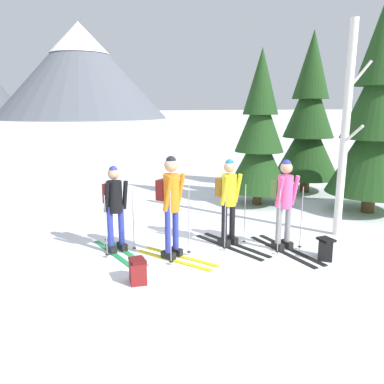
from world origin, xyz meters
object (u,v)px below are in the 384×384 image
(skier_in_black, at_px, (115,205))
(skier_in_orange, at_px, (171,201))
(birch_tree_tall, at_px, (345,131))
(pine_tree_near, at_px, (259,136))
(backpack_on_snow_beside, at_px, (138,271))
(skier_in_yellow, at_px, (228,198))
(pine_tree_far, at_px, (377,116))
(backpack_on_snow_front, at_px, (325,249))
(skier_in_pink, at_px, (284,200))
(pine_tree_mid, at_px, (309,121))

(skier_in_black, bearing_deg, skier_in_orange, -40.37)
(skier_in_black, relative_size, birch_tree_tall, 0.39)
(pine_tree_near, distance_m, backpack_on_snow_beside, 5.75)
(skier_in_yellow, height_order, pine_tree_far, pine_tree_far)
(skier_in_yellow, height_order, backpack_on_snow_front, skier_in_yellow)
(backpack_on_snow_front, distance_m, backpack_on_snow_beside, 3.34)
(pine_tree_far, height_order, backpack_on_snow_beside, pine_tree_far)
(skier_in_black, bearing_deg, backpack_on_snow_front, -29.63)
(skier_in_black, relative_size, skier_in_yellow, 0.96)
(pine_tree_far, height_order, backpack_on_snow_front, pine_tree_far)
(pine_tree_far, relative_size, backpack_on_snow_beside, 13.92)
(skier_in_orange, bearing_deg, skier_in_pink, -12.46)
(skier_in_black, height_order, pine_tree_far, pine_tree_far)
(skier_in_pink, distance_m, backpack_on_snow_front, 1.13)
(pine_tree_near, distance_m, birch_tree_tall, 2.87)
(skier_in_orange, xyz_separation_m, birch_tree_tall, (3.65, -0.25, 1.11))
(skier_in_pink, bearing_deg, birch_tree_tall, 7.52)
(pine_tree_mid, bearing_deg, pine_tree_far, -92.88)
(skier_in_orange, bearing_deg, backpack_on_snow_beside, -139.70)
(pine_tree_far, xyz_separation_m, birch_tree_tall, (-2.02, -1.01, -0.26))
(skier_in_pink, relative_size, birch_tree_tall, 0.42)
(skier_in_orange, xyz_separation_m, skier_in_yellow, (1.23, 0.16, -0.10))
(skier_in_black, height_order, backpack_on_snow_front, skier_in_black)
(skier_in_pink, relative_size, pine_tree_far, 0.34)
(pine_tree_near, bearing_deg, backpack_on_snow_front, -105.86)
(skier_in_orange, height_order, pine_tree_far, pine_tree_far)
(skier_in_orange, xyz_separation_m, pine_tree_far, (5.68, 0.76, 1.37))
(pine_tree_mid, bearing_deg, pine_tree_near, -162.24)
(birch_tree_tall, height_order, backpack_on_snow_beside, birch_tree_tall)
(skier_in_black, relative_size, pine_tree_mid, 0.35)
(skier_in_pink, height_order, backpack_on_snow_front, skier_in_pink)
(pine_tree_far, bearing_deg, skier_in_orange, -172.42)
(skier_in_pink, height_order, backpack_on_snow_beside, skier_in_pink)
(skier_in_black, bearing_deg, pine_tree_mid, 21.53)
(skier_in_yellow, bearing_deg, skier_in_black, 165.07)
(pine_tree_mid, relative_size, backpack_on_snow_front, 12.17)
(skier_in_orange, bearing_deg, birch_tree_tall, -3.90)
(birch_tree_tall, bearing_deg, skier_in_yellow, 170.47)
(pine_tree_near, xyz_separation_m, backpack_on_snow_beside, (-4.38, -3.31, -1.70))
(pine_tree_near, distance_m, backpack_on_snow_front, 4.28)
(birch_tree_tall, bearing_deg, pine_tree_near, 92.19)
(skier_in_orange, height_order, backpack_on_snow_beside, skier_in_orange)
(pine_tree_far, relative_size, birch_tree_tall, 1.23)
(skier_in_orange, relative_size, pine_tree_far, 0.35)
(skier_in_black, relative_size, pine_tree_far, 0.32)
(skier_in_black, height_order, skier_in_pink, skier_in_pink)
(skier_in_pink, bearing_deg, pine_tree_near, 64.32)
(skier_in_orange, bearing_deg, pine_tree_far, 7.58)
(skier_in_orange, distance_m, pine_tree_mid, 6.79)
(backpack_on_snow_front, bearing_deg, skier_in_yellow, 132.98)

